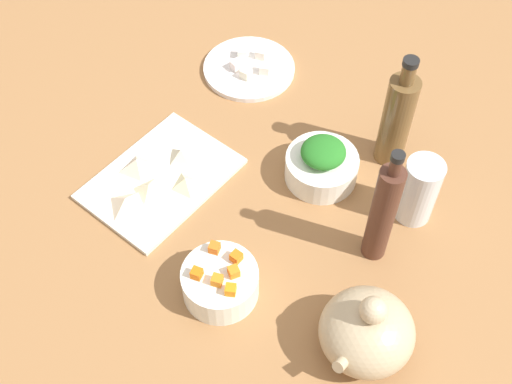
{
  "coord_description": "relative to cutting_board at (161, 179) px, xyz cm",
  "views": [
    {
      "loc": [
        59.07,
        45.92,
        108.03
      ],
      "look_at": [
        0.0,
        0.0,
        8.0
      ],
      "focal_mm": 45.9,
      "sensor_mm": 36.0,
      "label": 1
    }
  ],
  "objects": [
    {
      "name": "plate_tofu",
      "position": [
        -36.45,
        -6.0,
        0.1
      ],
      "size": [
        21.23,
        21.23,
        1.2
      ],
      "primitive_type": "cylinder",
      "color": "white",
      "rests_on": "tabletop"
    },
    {
      "name": "tabletop",
      "position": [
        -6.49,
        19.34,
        -2.0
      ],
      "size": [
        190.0,
        190.0,
        3.0
      ],
      "primitive_type": "cube",
      "color": "#97693F",
      "rests_on": "ground"
    },
    {
      "name": "carrot_cube_1",
      "position": [
        8.96,
        22.09,
        6.72
      ],
      "size": [
        2.3,
        2.3,
        1.8
      ],
      "primitive_type": "cube",
      "rotation": [
        0.0,
        0.0,
        0.34
      ],
      "color": "orange",
      "rests_on": "bowl_carrots"
    },
    {
      "name": "dumpling_2",
      "position": [
        -6.25,
        0.06,
        1.87
      ],
      "size": [
        5.29,
        5.59,
        2.75
      ],
      "primitive_type": "pyramid",
      "rotation": [
        0.0,
        0.0,
        4.51
      ],
      "color": "beige",
      "rests_on": "cutting_board"
    },
    {
      "name": "bowl_carrots",
      "position": [
        12.07,
        25.78,
        2.66
      ],
      "size": [
        13.66,
        13.66,
        6.32
      ],
      "primitive_type": "cylinder",
      "color": "white",
      "rests_on": "tabletop"
    },
    {
      "name": "bottle_1",
      "position": [
        -33.94,
        32.96,
        10.66
      ],
      "size": [
        6.04,
        6.04,
        26.36
      ],
      "color": "brown",
      "rests_on": "tabletop"
    },
    {
      "name": "carrot_cube_5",
      "position": [
        10.61,
        27.8,
        6.72
      ],
      "size": [
        2.45,
        2.45,
        1.8
      ],
      "primitive_type": "cube",
      "rotation": [
        0.0,
        0.0,
        2.63
      ],
      "color": "orange",
      "rests_on": "bowl_carrots"
    },
    {
      "name": "tofu_cube_3",
      "position": [
        -37.02,
        -1.91,
        1.8
      ],
      "size": [
        3.0,
        3.0,
        2.2
      ],
      "primitive_type": "cube",
      "rotation": [
        0.0,
        0.0,
        2.08
      ],
      "color": "silver",
      "rests_on": "plate_tofu"
    },
    {
      "name": "drinking_glass_0",
      "position": [
        -24.14,
        44.25,
        6.77
      ],
      "size": [
        7.17,
        7.17,
        14.54
      ],
      "primitive_type": "cylinder",
      "color": "white",
      "rests_on": "tabletop"
    },
    {
      "name": "dumpling_1",
      "position": [
        -1.47,
        5.5,
        1.72
      ],
      "size": [
        6.34,
        6.55,
        2.44
      ],
      "primitive_type": "pyramid",
      "rotation": [
        0.0,
        0.0,
        1.01
      ],
      "color": "beige",
      "rests_on": "cutting_board"
    },
    {
      "name": "cutting_board",
      "position": [
        0.0,
        0.0,
        0.0
      ],
      "size": [
        29.99,
        21.84,
        1.0
      ],
      "primitive_type": "cube",
      "rotation": [
        0.0,
        0.0,
        -0.03
      ],
      "color": "silver",
      "rests_on": "tabletop"
    },
    {
      "name": "teapot",
      "position": [
        5.49,
        51.52,
        5.62
      ],
      "size": [
        17.41,
        15.78,
        15.8
      ],
      "color": "tan",
      "rests_on": "tabletop"
    },
    {
      "name": "tofu_cube_0",
      "position": [
        -33.23,
        -4.33,
        1.8
      ],
      "size": [
        2.26,
        2.26,
        2.2
      ],
      "primitive_type": "cube",
      "rotation": [
        0.0,
        0.0,
        1.6
      ],
      "color": "white",
      "rests_on": "plate_tofu"
    },
    {
      "name": "carrot_cube_4",
      "position": [
        13.65,
        29.58,
        6.72
      ],
      "size": [
        2.46,
        2.46,
        1.8
      ],
      "primitive_type": "cube",
      "rotation": [
        0.0,
        0.0,
        0.53
      ],
      "color": "orange",
      "rests_on": "bowl_carrots"
    },
    {
      "name": "dumpling_0",
      "position": [
        9.38,
        -0.25,
        1.83
      ],
      "size": [
        6.53,
        6.52,
        2.66
      ],
      "primitive_type": "pyramid",
      "rotation": [
        0.0,
        0.0,
        3.27
      ],
      "color": "beige",
      "rests_on": "cutting_board"
    },
    {
      "name": "carrot_cube_2",
      "position": [
        8.06,
        26.3,
        6.72
      ],
      "size": [
        1.81,
        1.81,
        1.8
      ],
      "primitive_type": "cube",
      "rotation": [
        0.0,
        0.0,
        1.57
      ],
      "color": "orange",
      "rests_on": "bowl_carrots"
    },
    {
      "name": "dumpling_4",
      "position": [
        1.17,
        -5.13,
        1.99
      ],
      "size": [
        7.75,
        7.58,
        2.99
      ],
      "primitive_type": "pyramid",
      "rotation": [
        0.0,
        0.0,
        2.49
      ],
      "color": "beige",
      "rests_on": "cutting_board"
    },
    {
      "name": "bottle_0",
      "position": [
        -12.15,
        42.78,
        11.74
      ],
      "size": [
        4.55,
        4.55,
        27.96
      ],
      "color": "#4F2D21",
      "rests_on": "tabletop"
    },
    {
      "name": "chopped_greens_mound",
      "position": [
        -20.67,
        24.97,
        7.21
      ],
      "size": [
        11.75,
        11.67,
        3.95
      ],
      "primitive_type": "ellipsoid",
      "rotation": [
        0.0,
        0.0,
        2.73
      ],
      "color": "#257323",
      "rests_on": "bowl_greens"
    },
    {
      "name": "carrot_cube_3",
      "position": [
        14.78,
        23.01,
        6.72
      ],
      "size": [
        2.22,
        2.22,
        1.8
      ],
      "primitive_type": "cube",
      "rotation": [
        0.0,
        0.0,
        1.85
      ],
      "color": "orange",
      "rests_on": "bowl_carrots"
    },
    {
      "name": "dumpling_3",
      "position": [
        3.98,
        0.77,
        1.62
      ],
      "size": [
        6.79,
        6.78,
        2.23
      ],
      "primitive_type": "pyramid",
      "rotation": [
        0.0,
        0.0,
        0.45
      ],
      "color": "beige",
      "rests_on": "cutting_board"
    },
    {
      "name": "tofu_cube_2",
      "position": [
        -40.58,
        -5.7,
        1.8
      ],
      "size": [
        2.83,
        2.83,
        2.2
      ],
      "primitive_type": "cube",
      "rotation": [
        0.0,
        0.0,
        0.35
      ],
      "color": "white",
      "rests_on": "plate_tofu"
    },
    {
      "name": "bowl_greens",
      "position": [
        -20.67,
        24.97,
        2.37
      ],
      "size": [
        14.64,
        14.64,
        5.74
      ],
      "primitive_type": "cylinder",
      "color": "white",
      "rests_on": "tabletop"
    },
    {
      "name": "tofu_cube_1",
      "position": [
        -34.02,
        -7.82,
        1.8
      ],
      "size": [
        2.68,
        2.68,
        2.2
      ],
      "primitive_type": "cube",
      "rotation": [
        0.0,
        0.0,
        1.32
      ],
      "color": "white",
      "rests_on": "plate_tofu"
    },
    {
      "name": "tofu_cube_4",
      "position": [
        -38.23,
        -9.3,
        1.8
      ],
      "size": [
        3.05,
        3.05,
        2.2
      ],
      "primitive_type": "cube",
      "rotation": [
        0.0,
        0.0,
        0.59
      ],
      "color": "white",
      "rests_on": "plate_tofu"
    },
    {
      "name": "carrot_cube_0",
      "position": [
        13.65,
        26.62,
        6.72
      ],
      "size": [
        2.33,
        2.33,
        1.8
      ],
      "primitive_type": "cube",
      "rotation": [
        0.0,
        0.0,
        0.38
      ],
      "color": "orange",
      "rests_on": "bowl_carrots"
    }
  ]
}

